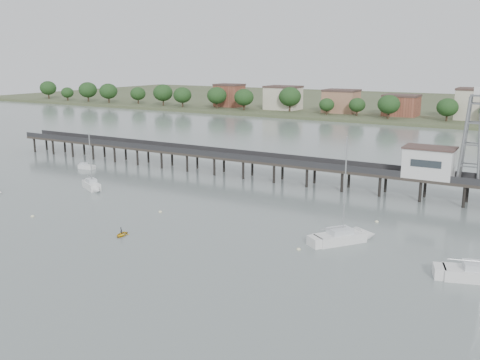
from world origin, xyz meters
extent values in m
plane|color=slate|center=(0.00, 0.00, 0.00)|extent=(500.00, 500.00, 0.00)
cube|color=#2D2823|center=(0.00, 60.00, 3.75)|extent=(150.00, 5.00, 0.50)
cube|color=#333335|center=(0.00, 57.60, 4.55)|extent=(150.00, 0.12, 1.10)
cube|color=#333335|center=(0.00, 62.40, 4.55)|extent=(150.00, 0.12, 1.10)
cylinder|color=black|center=(-73.00, 58.10, 1.80)|extent=(0.50, 0.50, 4.40)
cylinder|color=black|center=(-73.00, 61.90, 1.80)|extent=(0.50, 0.50, 4.40)
cylinder|color=black|center=(0.00, 58.10, 1.80)|extent=(0.50, 0.50, 4.40)
cylinder|color=black|center=(0.00, 61.90, 1.80)|extent=(0.50, 0.50, 4.40)
cube|color=silver|center=(25.00, 60.00, 6.50)|extent=(8.00, 5.00, 5.00)
cube|color=#4C3833|center=(25.00, 60.00, 9.15)|extent=(8.40, 5.40, 0.30)
cube|color=slate|center=(31.50, 60.00, 18.15)|extent=(1.80, 1.80, 0.30)
cube|color=silver|center=(31.50, 60.00, 18.90)|extent=(0.90, 0.90, 1.20)
cube|color=white|center=(19.67, 31.59, 0.48)|extent=(6.27, 7.13, 1.65)
cone|color=white|center=(22.24, 35.05, 0.48)|extent=(3.87, 3.91, 2.68)
cube|color=silver|center=(19.67, 31.59, 1.65)|extent=(3.55, 3.74, 0.75)
cylinder|color=#A5A8AA|center=(19.95, 31.98, 7.77)|extent=(0.18, 0.18, 12.93)
cylinder|color=#A5A8AA|center=(18.98, 30.67, 2.20)|extent=(2.50, 3.30, 0.12)
cube|color=white|center=(-30.62, 36.39, 0.48)|extent=(5.29, 3.89, 1.65)
cone|color=white|center=(-27.84, 35.04, 0.47)|extent=(2.69, 2.63, 1.92)
cube|color=silver|center=(-30.62, 36.39, 1.65)|extent=(2.65, 2.35, 0.75)
cylinder|color=#A5A8AA|center=(-30.31, 36.24, 5.94)|extent=(0.18, 0.18, 9.27)
cylinder|color=#A5A8AA|center=(-31.36, 36.75, 2.20)|extent=(2.65, 1.37, 0.12)
cube|color=white|center=(37.19, 27.68, 0.48)|extent=(7.94, 4.95, 1.65)
cube|color=silver|center=(37.19, 27.68, 1.65)|extent=(3.83, 3.18, 0.75)
cylinder|color=#A5A8AA|center=(36.01, 27.31, 2.20)|extent=(4.17, 1.40, 0.12)
cube|color=white|center=(-45.26, 49.30, 0.36)|extent=(3.88, 1.89, 1.04)
cube|color=silver|center=(-46.09, 49.23, 0.99)|extent=(1.36, 1.36, 0.63)
imported|color=gold|center=(-7.42, 19.11, 0.00)|extent=(1.73, 0.81, 2.33)
imported|color=black|center=(-7.42, 19.11, 0.00)|extent=(0.70, 1.03, 0.23)
ellipsoid|color=#F1EFBC|center=(16.10, 26.35, 0.08)|extent=(0.56, 0.56, 0.39)
ellipsoid|color=#F1EFBC|center=(-9.91, 30.77, 0.08)|extent=(0.56, 0.56, 0.39)
ellipsoid|color=#F1EFBC|center=(-25.48, 18.87, 0.08)|extent=(0.56, 0.56, 0.39)
ellipsoid|color=#F1EFBC|center=(21.35, 43.05, 0.08)|extent=(0.56, 0.56, 0.39)
cube|color=#475133|center=(0.00, 245.00, 0.50)|extent=(500.00, 170.00, 1.40)
cube|color=brown|center=(-90.00, 183.00, 5.70)|extent=(13.00, 10.50, 9.00)
cube|color=brown|center=(-62.00, 183.00, 5.70)|extent=(13.00, 10.50, 9.00)
cube|color=brown|center=(-35.00, 183.00, 5.70)|extent=(13.00, 10.50, 9.00)
cube|color=brown|center=(-10.00, 183.00, 5.70)|extent=(13.00, 10.50, 9.00)
cube|color=brown|center=(18.00, 183.00, 5.70)|extent=(13.00, 10.50, 9.00)
ellipsoid|color=#193C18|center=(-120.00, 171.00, 6.00)|extent=(8.00, 8.00, 6.80)
ellipsoid|color=#193C18|center=(0.00, 171.00, 6.00)|extent=(8.00, 8.00, 6.80)
camera|label=1|loc=(42.24, -33.29, 24.17)|focal=40.00mm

